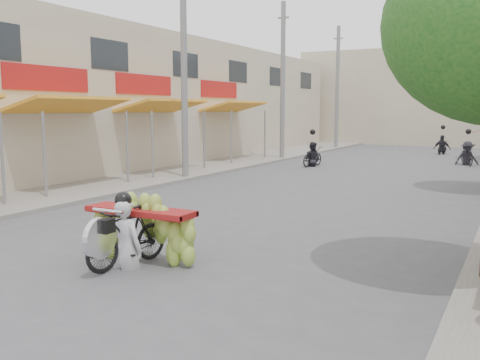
% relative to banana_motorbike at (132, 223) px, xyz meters
% --- Properties ---
extents(ground, '(120.00, 120.00, 0.00)m').
position_rel_banana_motorbike_xyz_m(ground, '(-0.01, -2.34, -0.71)').
color(ground, '#4E4E53').
rests_on(ground, ground).
extents(sidewalk_left, '(4.00, 60.00, 0.12)m').
position_rel_banana_motorbike_xyz_m(sidewalk_left, '(-7.01, 12.66, -0.65)').
color(sidewalk_left, gray).
rests_on(sidewalk_left, ground).
extents(shophouse_row_left, '(9.77, 40.00, 6.00)m').
position_rel_banana_motorbike_xyz_m(shophouse_row_left, '(-12.00, 11.64, 2.29)').
color(shophouse_row_left, '#BEB096').
rests_on(shophouse_row_left, ground).
extents(far_building, '(20.00, 6.00, 7.00)m').
position_rel_banana_motorbike_xyz_m(far_building, '(-0.01, 35.66, 2.79)').
color(far_building, '#BEB096').
rests_on(far_building, ground).
extents(utility_pole_mid, '(0.60, 0.24, 8.00)m').
position_rel_banana_motorbike_xyz_m(utility_pole_mid, '(-5.41, 9.66, 3.32)').
color(utility_pole_mid, slate).
rests_on(utility_pole_mid, ground).
extents(utility_pole_far, '(0.60, 0.24, 8.00)m').
position_rel_banana_motorbike_xyz_m(utility_pole_far, '(-5.41, 18.66, 3.32)').
color(utility_pole_far, slate).
rests_on(utility_pole_far, ground).
extents(utility_pole_back, '(0.60, 0.24, 8.00)m').
position_rel_banana_motorbike_xyz_m(utility_pole_back, '(-5.41, 27.66, 3.32)').
color(utility_pole_back, slate).
rests_on(utility_pole_back, ground).
extents(banana_motorbike, '(2.20, 1.87, 2.14)m').
position_rel_banana_motorbike_xyz_m(banana_motorbike, '(0.00, 0.00, 0.00)').
color(banana_motorbike, black).
rests_on(banana_motorbike, ground).
extents(bg_motorbike_a, '(0.85, 1.64, 1.95)m').
position_rel_banana_motorbike_xyz_m(bg_motorbike_a, '(-2.87, 16.30, 0.04)').
color(bg_motorbike_a, black).
rests_on(bg_motorbike_a, ground).
extents(bg_motorbike_b, '(1.18, 1.87, 1.95)m').
position_rel_banana_motorbike_xyz_m(bg_motorbike_b, '(3.38, 20.22, 0.12)').
color(bg_motorbike_b, black).
rests_on(bg_motorbike_b, ground).
extents(bg_motorbike_c, '(1.03, 1.47, 1.95)m').
position_rel_banana_motorbike_xyz_m(bg_motorbike_c, '(1.48, 26.21, 0.13)').
color(bg_motorbike_c, black).
rests_on(bg_motorbike_c, ground).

